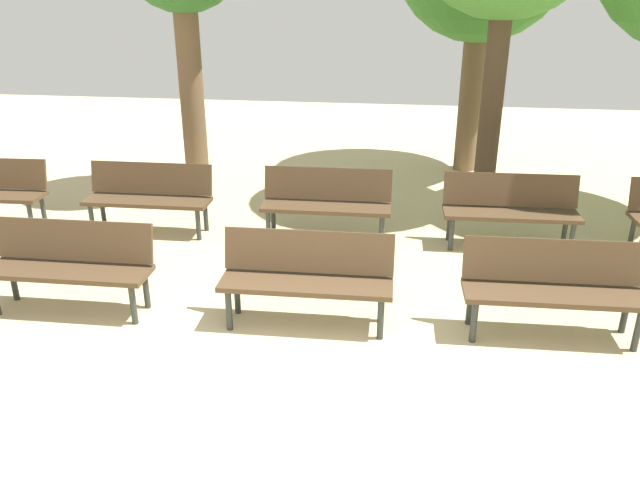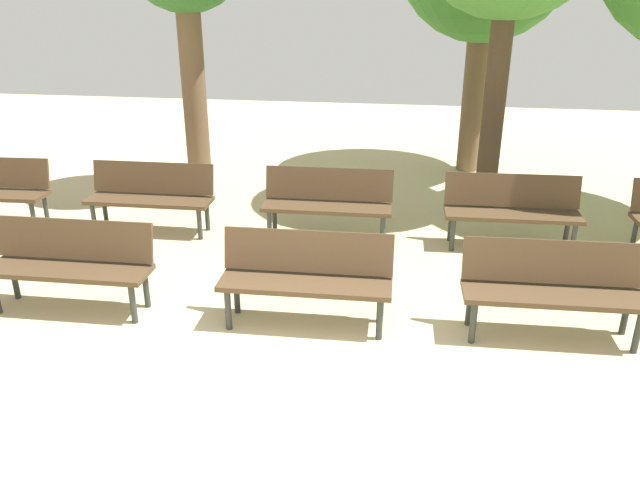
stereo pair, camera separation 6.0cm
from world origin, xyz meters
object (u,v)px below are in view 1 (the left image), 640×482
(bench_r0_c3, at_px, (553,284))
(bench_r1_c3, at_px, (511,206))
(bench_r0_c2, at_px, (307,273))
(bench_r1_c2, at_px, (327,200))
(bench_r1_c1, at_px, (149,194))
(bench_r0_c1, at_px, (70,261))

(bench_r0_c3, distance_m, bench_r1_c3, 2.10)
(bench_r0_c2, bearing_deg, bench_r1_c2, 91.32)
(bench_r0_c2, xyz_separation_m, bench_r1_c2, (-0.10, 2.13, 0.00))
(bench_r1_c3, bearing_deg, bench_r1_c1, -179.97)
(bench_r1_c1, distance_m, bench_r1_c3, 4.52)
(bench_r1_c3, bearing_deg, bench_r0_c1, -155.01)
(bench_r1_c3, bearing_deg, bench_r1_c2, 179.92)
(bench_r0_c1, distance_m, bench_r0_c3, 4.55)
(bench_r0_c1, xyz_separation_m, bench_r1_c1, (-0.06, 2.11, 0.00))
(bench_r1_c1, bearing_deg, bench_r1_c3, 0.87)
(bench_r0_c3, xyz_separation_m, bench_r1_c2, (-2.32, 2.03, 0.00))
(bench_r1_c1, height_order, bench_r1_c2, same)
(bench_r0_c1, relative_size, bench_r1_c3, 1.00)
(bench_r0_c2, distance_m, bench_r0_c3, 2.23)
(bench_r0_c3, bearing_deg, bench_r0_c1, -179.87)
(bench_r0_c1, distance_m, bench_r1_c2, 3.12)
(bench_r1_c2, bearing_deg, bench_r1_c1, -179.04)
(bench_r0_c1, height_order, bench_r1_c1, same)
(bench_r0_c3, height_order, bench_r1_c1, same)
(bench_r0_c3, bearing_deg, bench_r0_c2, -179.15)
(bench_r0_c2, distance_m, bench_r1_c3, 3.07)
(bench_r1_c2, bearing_deg, bench_r0_c2, -88.39)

